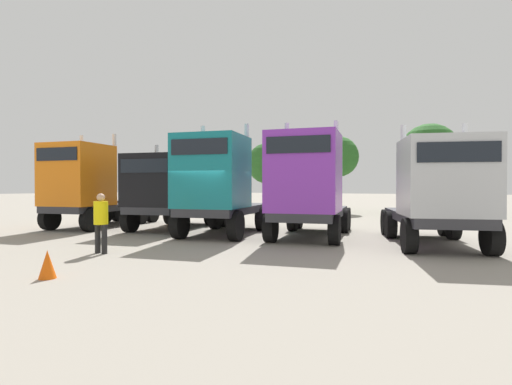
# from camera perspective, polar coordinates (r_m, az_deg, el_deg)

# --- Properties ---
(ground) EXTENTS (200.00, 200.00, 0.00)m
(ground) POSITION_cam_1_polar(r_m,az_deg,el_deg) (15.03, -7.04, -6.59)
(ground) COLOR gray
(semi_truck_orange) EXTENTS (3.39, 6.34, 4.44)m
(semi_truck_orange) POSITION_cam_1_polar(r_m,az_deg,el_deg) (20.01, -23.09, 0.92)
(semi_truck_orange) COLOR #333338
(semi_truck_orange) RESTS_ON ground
(semi_truck_black) EXTENTS (3.60, 6.38, 3.90)m
(semi_truck_black) POSITION_cam_1_polar(r_m,az_deg,el_deg) (18.15, -12.65, 0.24)
(semi_truck_black) COLOR #333338
(semi_truck_black) RESTS_ON ground
(semi_truck_teal) EXTENTS (3.53, 6.29, 4.45)m
(semi_truck_teal) POSITION_cam_1_polar(r_m,az_deg,el_deg) (15.54, -5.49, 1.09)
(semi_truck_teal) COLOR #333338
(semi_truck_teal) RESTS_ON ground
(semi_truck_purple) EXTENTS (3.39, 6.31, 4.43)m
(semi_truck_purple) POSITION_cam_1_polar(r_m,az_deg,el_deg) (14.64, 7.38, 1.01)
(semi_truck_purple) COLOR #333338
(semi_truck_purple) RESTS_ON ground
(semi_truck_silver) EXTENTS (3.97, 6.26, 4.00)m
(semi_truck_silver) POSITION_cam_1_polar(r_m,az_deg,el_deg) (13.66, 24.82, 0.09)
(semi_truck_silver) COLOR #333338
(semi_truck_silver) RESTS_ON ground
(visitor_in_hivis) EXTENTS (0.45, 0.42, 1.75)m
(visitor_in_hivis) POSITION_cam_1_polar(r_m,az_deg,el_deg) (12.40, -21.36, -3.51)
(visitor_in_hivis) COLOR black
(visitor_in_hivis) RESTS_ON ground
(traffic_cone_near) EXTENTS (0.36, 0.36, 0.60)m
(traffic_cone_near) POSITION_cam_1_polar(r_m,az_deg,el_deg) (9.60, -27.75, -9.11)
(traffic_cone_near) COLOR #F2590C
(traffic_cone_near) RESTS_ON ground
(oak_far_left) EXTENTS (3.45, 3.45, 5.63)m
(oak_far_left) POSITION_cam_1_polar(r_m,az_deg,el_deg) (33.59, 1.68, 4.17)
(oak_far_left) COLOR #4C3823
(oak_far_left) RESTS_ON ground
(oak_far_centre) EXTENTS (3.03, 3.03, 5.71)m
(oak_far_centre) POSITION_cam_1_polar(r_m,az_deg,el_deg) (30.51, 11.72, 5.00)
(oak_far_centre) COLOR #4C3823
(oak_far_centre) RESTS_ON ground
(oak_far_right) EXTENTS (4.13, 4.13, 6.43)m
(oak_far_right) POSITION_cam_1_polar(r_m,az_deg,el_deg) (30.98, 23.61, 5.22)
(oak_far_right) COLOR #4C3823
(oak_far_right) RESTS_ON ground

